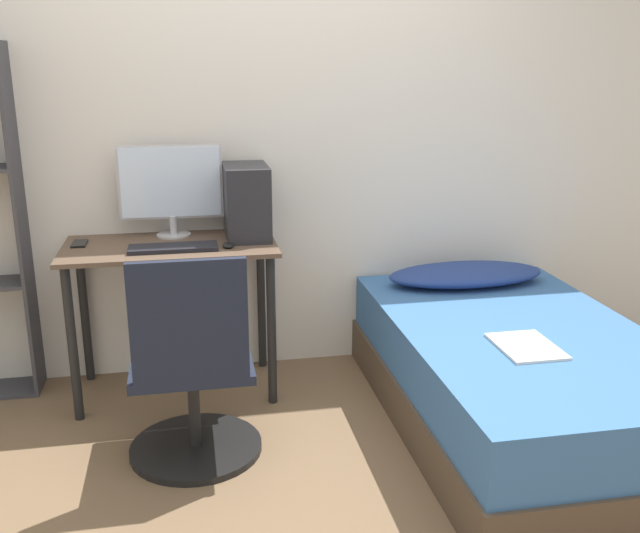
{
  "coord_description": "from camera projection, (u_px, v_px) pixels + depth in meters",
  "views": [
    {
      "loc": [
        -0.39,
        -2.33,
        1.64
      ],
      "look_at": [
        0.19,
        0.67,
        0.75
      ],
      "focal_mm": 40.0,
      "sensor_mm": 36.0,
      "label": 1
    }
  ],
  "objects": [
    {
      "name": "keyboard",
      "position": [
        173.0,
        248.0,
        3.36
      ],
      "size": [
        0.42,
        0.15,
        0.02
      ],
      "color": "black",
      "rests_on": "desk"
    },
    {
      "name": "pc_tower",
      "position": [
        246.0,
        202.0,
        3.56
      ],
      "size": [
        0.21,
        0.35,
        0.36
      ],
      "color": "#232328",
      "rests_on": "desk"
    },
    {
      "name": "desk",
      "position": [
        172.0,
        271.0,
        3.5
      ],
      "size": [
        1.02,
        0.55,
        0.78
      ],
      "color": "brown",
      "rests_on": "ground_plane"
    },
    {
      "name": "mouse",
      "position": [
        228.0,
        245.0,
        3.41
      ],
      "size": [
        0.06,
        0.09,
        0.02
      ],
      "color": "black",
      "rests_on": "desk"
    },
    {
      "name": "wall_back",
      "position": [
        258.0,
        138.0,
        3.7
      ],
      "size": [
        8.0,
        0.05,
        2.5
      ],
      "color": "silver",
      "rests_on": "ground_plane"
    },
    {
      "name": "monitor",
      "position": [
        171.0,
        186.0,
        3.56
      ],
      "size": [
        0.51,
        0.17,
        0.46
      ],
      "color": "#B7B7BC",
      "rests_on": "desk"
    },
    {
      "name": "phone",
      "position": [
        79.0,
        244.0,
        3.46
      ],
      "size": [
        0.07,
        0.14,
        0.01
      ],
      "color": "black",
      "rests_on": "desk"
    },
    {
      "name": "ground_plane",
      "position": [
        305.0,
        505.0,
        2.73
      ],
      "size": [
        14.0,
        14.0,
        0.0
      ],
      "primitive_type": "plane",
      "color": "brown"
    },
    {
      "name": "pillow",
      "position": [
        466.0,
        274.0,
        3.82
      ],
      "size": [
        0.85,
        0.36,
        0.11
      ],
      "color": "navy",
      "rests_on": "bed"
    },
    {
      "name": "bed",
      "position": [
        517.0,
        377.0,
        3.28
      ],
      "size": [
        1.12,
        1.86,
        0.48
      ],
      "color": "#4C3D2D",
      "rests_on": "ground_plane"
    },
    {
      "name": "magazine",
      "position": [
        526.0,
        346.0,
        2.99
      ],
      "size": [
        0.24,
        0.32,
        0.01
      ],
      "color": "silver",
      "rests_on": "bed"
    },
    {
      "name": "office_chair",
      "position": [
        193.0,
        384.0,
        2.96
      ],
      "size": [
        0.57,
        0.57,
        0.93
      ],
      "color": "black",
      "rests_on": "ground_plane"
    }
  ]
}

